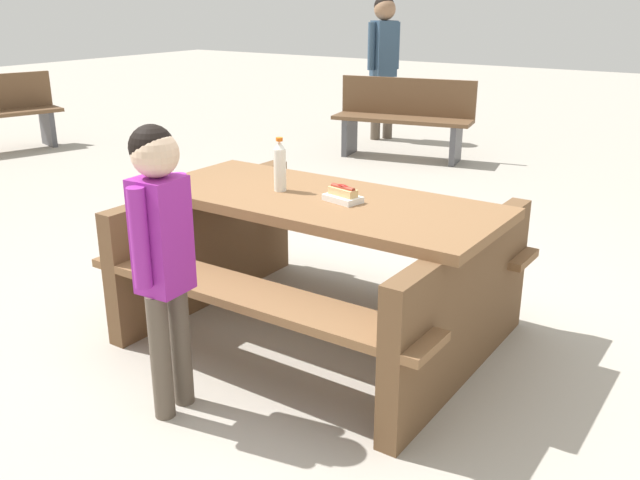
{
  "coord_description": "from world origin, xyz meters",
  "views": [
    {
      "loc": [
        1.82,
        -2.72,
        1.68
      ],
      "look_at": [
        0.0,
        0.0,
        0.52
      ],
      "focal_mm": 38.81,
      "sensor_mm": 36.0,
      "label": 1
    }
  ],
  "objects_px": {
    "hotdog_tray": "(343,195)",
    "bystander_adult": "(384,49)",
    "picnic_table": "(320,255)",
    "child_in_coat": "(161,236)",
    "park_bench_near": "(404,117)",
    "soda_bottle": "(280,166)"
  },
  "relations": [
    {
      "from": "soda_bottle",
      "to": "hotdog_tray",
      "type": "height_order",
      "value": "soda_bottle"
    },
    {
      "from": "soda_bottle",
      "to": "hotdog_tray",
      "type": "relative_size",
      "value": 1.37
    },
    {
      "from": "child_in_coat",
      "to": "bystander_adult",
      "type": "height_order",
      "value": "bystander_adult"
    },
    {
      "from": "hotdog_tray",
      "to": "soda_bottle",
      "type": "bearing_deg",
      "value": -178.56
    },
    {
      "from": "soda_bottle",
      "to": "child_in_coat",
      "type": "distance_m",
      "value": 0.92
    },
    {
      "from": "picnic_table",
      "to": "park_bench_near",
      "type": "height_order",
      "value": "park_bench_near"
    },
    {
      "from": "child_in_coat",
      "to": "bystander_adult",
      "type": "relative_size",
      "value": 0.73
    },
    {
      "from": "park_bench_near",
      "to": "bystander_adult",
      "type": "bearing_deg",
      "value": 131.66
    },
    {
      "from": "picnic_table",
      "to": "park_bench_near",
      "type": "xyz_separation_m",
      "value": [
        -1.61,
        4.04,
        0.0
      ]
    },
    {
      "from": "soda_bottle",
      "to": "bystander_adult",
      "type": "relative_size",
      "value": 0.16
    },
    {
      "from": "picnic_table",
      "to": "soda_bottle",
      "type": "bearing_deg",
      "value": -176.33
    },
    {
      "from": "park_bench_near",
      "to": "bystander_adult",
      "type": "xyz_separation_m",
      "value": [
        -0.71,
        0.8,
        0.63
      ]
    },
    {
      "from": "park_bench_near",
      "to": "picnic_table",
      "type": "bearing_deg",
      "value": -68.28
    },
    {
      "from": "soda_bottle",
      "to": "park_bench_near",
      "type": "xyz_separation_m",
      "value": [
        -1.38,
        4.06,
        -0.43
      ]
    },
    {
      "from": "hotdog_tray",
      "to": "child_in_coat",
      "type": "xyz_separation_m",
      "value": [
        -0.27,
        -0.92,
        0.0
      ]
    },
    {
      "from": "soda_bottle",
      "to": "child_in_coat",
      "type": "bearing_deg",
      "value": -83.76
    },
    {
      "from": "soda_bottle",
      "to": "bystander_adult",
      "type": "height_order",
      "value": "bystander_adult"
    },
    {
      "from": "hotdog_tray",
      "to": "park_bench_near",
      "type": "distance_m",
      "value": 4.42
    },
    {
      "from": "hotdog_tray",
      "to": "bystander_adult",
      "type": "relative_size",
      "value": 0.12
    },
    {
      "from": "picnic_table",
      "to": "park_bench_near",
      "type": "distance_m",
      "value": 4.35
    },
    {
      "from": "child_in_coat",
      "to": "bystander_adult",
      "type": "xyz_separation_m",
      "value": [
        -2.19,
        5.77,
        0.3
      ]
    },
    {
      "from": "picnic_table",
      "to": "bystander_adult",
      "type": "height_order",
      "value": "bystander_adult"
    }
  ]
}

